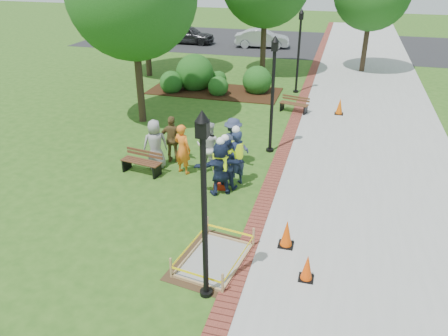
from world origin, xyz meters
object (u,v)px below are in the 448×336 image
(hivis_worker_b, at_px, (236,156))
(hivis_worker_c, at_px, (225,162))
(cone_front, at_px, (307,268))
(lamp_near, at_px, (204,197))
(wet_concrete_pad, at_px, (214,253))
(bench_near, at_px, (142,166))
(hivis_worker_a, at_px, (221,166))

(hivis_worker_b, height_order, hivis_worker_c, hivis_worker_b)
(cone_front, bearing_deg, lamp_near, -152.53)
(wet_concrete_pad, bearing_deg, hivis_worker_c, 101.33)
(wet_concrete_pad, relative_size, hivis_worker_b, 1.26)
(bench_near, xyz_separation_m, hivis_worker_b, (3.26, 0.07, 0.75))
(lamp_near, relative_size, hivis_worker_a, 2.27)
(bench_near, relative_size, hivis_worker_c, 0.81)
(lamp_near, xyz_separation_m, hivis_worker_a, (-0.92, 4.42, -1.55))
(lamp_near, distance_m, hivis_worker_c, 5.14)
(lamp_near, bearing_deg, hivis_worker_b, 96.91)
(wet_concrete_pad, distance_m, hivis_worker_a, 3.42)
(wet_concrete_pad, xyz_separation_m, hivis_worker_a, (-0.76, 3.26, 0.70))
(wet_concrete_pad, distance_m, bench_near, 5.38)
(wet_concrete_pad, height_order, hivis_worker_b, hivis_worker_b)
(wet_concrete_pad, relative_size, hivis_worker_a, 1.35)
(wet_concrete_pad, xyz_separation_m, hivis_worker_c, (-0.73, 3.65, 0.67))
(wet_concrete_pad, distance_m, cone_front, 2.23)
(wet_concrete_pad, xyz_separation_m, bench_near, (-3.72, 3.89, 0.01))
(bench_near, bearing_deg, hivis_worker_c, -4.46)
(cone_front, distance_m, hivis_worker_b, 4.89)
(wet_concrete_pad, xyz_separation_m, cone_front, (2.22, -0.08, 0.09))
(hivis_worker_b, bearing_deg, lamp_near, -83.09)
(bench_near, xyz_separation_m, cone_front, (5.95, -3.97, 0.08))
(hivis_worker_c, bearing_deg, hivis_worker_b, 48.41)
(wet_concrete_pad, distance_m, hivis_worker_b, 4.05)
(cone_front, relative_size, hivis_worker_b, 0.34)
(wet_concrete_pad, bearing_deg, lamp_near, -82.37)
(hivis_worker_b, bearing_deg, hivis_worker_a, -113.28)
(hivis_worker_a, distance_m, hivis_worker_c, 0.39)
(cone_front, xyz_separation_m, hivis_worker_c, (-2.95, 3.73, 0.58))
(hivis_worker_b, bearing_deg, bench_near, -178.81)
(lamp_near, relative_size, hivis_worker_b, 2.11)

